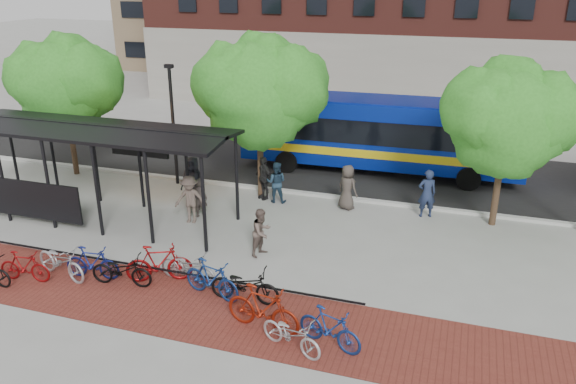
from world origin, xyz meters
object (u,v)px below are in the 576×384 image
(tree_c, at_px, (510,115))
(pedestrian_0, at_px, (193,181))
(bike_4, at_px, (122,270))
(pedestrian_1, at_px, (200,198))
(bike_9, at_px, (263,309))
(pedestrian_6, at_px, (347,187))
(bike_10, at_px, (291,334))
(bike_8, at_px, (245,285))
(bike_7, at_px, (212,279))
(bike_11, at_px, (330,328))
(pedestrian_2, at_px, (276,182))
(pedestrian_7, at_px, (427,193))
(bus_shelter, at_px, (89,139))
(bike_1, at_px, (24,266))
(bike_5, at_px, (159,263))
(bike_6, at_px, (188,267))
(tree_a, at_px, (66,81))
(bike_2, at_px, (61,261))
(lamp_post_left, at_px, (173,122))
(bike_3, at_px, (92,263))
(pedestrian_4, at_px, (264,178))
(bus, at_px, (380,131))
(pedestrian_3, at_px, (190,199))
(tree_b, at_px, (262,88))

(tree_c, xyz_separation_m, pedestrian_0, (-11.30, -1.70, -3.07))
(bike_4, relative_size, pedestrian_1, 1.21)
(bike_9, distance_m, pedestrian_6, 8.49)
(bike_10, bearing_deg, bike_8, 69.25)
(bike_7, bearing_deg, bike_9, -104.39)
(tree_c, height_order, bike_11, tree_c)
(pedestrian_0, bearing_deg, pedestrian_2, 17.83)
(pedestrian_7, bearing_deg, bike_10, 56.39)
(bus_shelter, xyz_separation_m, bike_1, (0.87, -4.76, -2.51))
(pedestrian_0, bearing_deg, bike_5, -78.00)
(bus_shelter, distance_m, bike_7, 7.94)
(tree_c, relative_size, bike_6, 3.06)
(tree_a, xyz_separation_m, bike_2, (5.53, -8.07, -3.70))
(tree_a, bearing_deg, bike_11, -32.39)
(bike_8, relative_size, pedestrian_0, 1.01)
(lamp_post_left, distance_m, bike_3, 8.52)
(bike_1, xyz_separation_m, bike_11, (9.35, -0.29, 0.04))
(pedestrian_0, bearing_deg, tree_c, 3.47)
(bike_11, xyz_separation_m, pedestrian_6, (-1.46, 8.63, 0.36))
(pedestrian_2, bearing_deg, bike_5, 71.49)
(bike_1, height_order, pedestrian_4, pedestrian_4)
(tree_c, relative_size, bus, 0.47)
(bike_5, distance_m, pedestrian_1, 4.72)
(lamp_post_left, height_order, bike_2, lamp_post_left)
(bike_4, relative_size, bike_7, 0.99)
(bus_shelter, relative_size, pedestrian_3, 5.88)
(bike_2, xyz_separation_m, pedestrian_2, (4.17, 7.64, 0.29))
(bus_shelter, xyz_separation_m, bike_9, (8.44, -4.90, -2.37))
(bike_11, bearing_deg, bike_2, 102.86)
(pedestrian_6, bearing_deg, bike_5, 88.26)
(pedestrian_0, xyz_separation_m, pedestrian_4, (2.41, 1.47, -0.10))
(pedestrian_2, height_order, pedestrian_3, pedestrian_3)
(tree_a, bearing_deg, bike_1, -61.59)
(bike_3, height_order, bike_11, bike_11)
(bike_4, relative_size, bike_10, 1.06)
(tree_c, relative_size, pedestrian_2, 3.55)
(bike_4, relative_size, pedestrian_7, 1.01)
(bike_6, distance_m, bike_10, 4.42)
(lamp_post_left, bearing_deg, tree_b, -3.50)
(bike_1, xyz_separation_m, pedestrian_1, (2.85, 5.86, 0.29))
(bus, relative_size, bike_8, 6.31)
(bike_7, height_order, bike_11, bike_7)
(bus_shelter, height_order, tree_a, tree_a)
(bike_1, relative_size, pedestrian_3, 0.90)
(bike_6, bearing_deg, bike_10, -110.05)
(bike_1, bearing_deg, pedestrian_1, -33.17)
(bus, bearing_deg, bike_8, -99.23)
(lamp_post_left, distance_m, pedestrian_7, 10.76)
(bike_1, xyz_separation_m, bike_3, (1.81, 0.77, 0.03))
(pedestrian_1, bearing_deg, pedestrian_6, -159.74)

